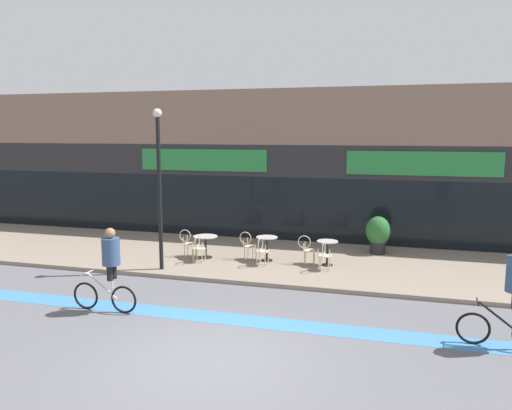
{
  "coord_description": "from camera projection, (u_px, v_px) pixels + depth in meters",
  "views": [
    {
      "loc": [
        3.19,
        -8.23,
        4.22
      ],
      "look_at": [
        -0.58,
        5.22,
        2.16
      ],
      "focal_mm": 35.0,
      "sensor_mm": 36.0,
      "label": 1
    }
  ],
  "objects": [
    {
      "name": "bistro_table_2",
      "position": [
        327.0,
        248.0,
        15.34
      ],
      "size": [
        0.65,
        0.65,
        0.77
      ],
      "color": "black",
      "rests_on": "sidewalk_slab"
    },
    {
      "name": "cafe_chair_2_side",
      "position": [
        307.0,
        248.0,
        15.51
      ],
      "size": [
        0.58,
        0.42,
        0.9
      ],
      "rotation": [
        0.0,
        0.0,
        0.04
      ],
      "color": "beige",
      "rests_on": "sidewalk_slab"
    },
    {
      "name": "storefront_facade",
      "position": [
        314.0,
        165.0,
        20.29
      ],
      "size": [
        40.0,
        4.06,
        5.8
      ],
      "color": "#7F6656",
      "rests_on": "ground"
    },
    {
      "name": "planter_pot",
      "position": [
        378.0,
        233.0,
        16.86
      ],
      "size": [
        0.83,
        0.83,
        1.28
      ],
      "color": "#232326",
      "rests_on": "sidewalk_slab"
    },
    {
      "name": "cafe_chair_0_side",
      "position": [
        188.0,
        241.0,
        16.45
      ],
      "size": [
        0.58,
        0.4,
        0.9
      ],
      "rotation": [
        0.0,
        0.0,
        0.01
      ],
      "color": "beige",
      "rests_on": "sidewalk_slab"
    },
    {
      "name": "cafe_chair_0_near",
      "position": [
        198.0,
        246.0,
        15.68
      ],
      "size": [
        0.4,
        0.58,
        0.9
      ],
      "rotation": [
        0.0,
        0.0,
        1.58
      ],
      "color": "beige",
      "rests_on": "sidewalk_slab"
    },
    {
      "name": "cafe_chair_1_side",
      "position": [
        248.0,
        244.0,
        16.07
      ],
      "size": [
        0.59,
        0.44,
        0.9
      ],
      "rotation": [
        0.0,
        0.0,
        -0.11
      ],
      "color": "beige",
      "rests_on": "sidewalk_slab"
    },
    {
      "name": "lamp_post",
      "position": [
        159.0,
        177.0,
        14.6
      ],
      "size": [
        0.26,
        0.26,
        4.76
      ],
      "color": "black",
      "rests_on": "sidewalk_slab"
    },
    {
      "name": "cafe_chair_1_near",
      "position": [
        261.0,
        249.0,
        15.3
      ],
      "size": [
        0.44,
        0.59,
        0.9
      ],
      "rotation": [
        0.0,
        0.0,
        1.46
      ],
      "color": "beige",
      "rests_on": "sidewalk_slab"
    },
    {
      "name": "bike_lane_stripe",
      "position": [
        243.0,
        320.0,
        11.24
      ],
      "size": [
        36.0,
        0.7,
        0.01
      ],
      "primitive_type": "cube",
      "color": "#3D7AB7",
      "rests_on": "ground"
    },
    {
      "name": "cafe_chair_2_near",
      "position": [
        324.0,
        254.0,
        14.75
      ],
      "size": [
        0.43,
        0.59,
        0.9
      ],
      "rotation": [
        0.0,
        0.0,
        1.51
      ],
      "color": "beige",
      "rests_on": "sidewalk_slab"
    },
    {
      "name": "ground_plane",
      "position": [
        211.0,
        359.0,
        9.31
      ],
      "size": [
        120.0,
        120.0,
        0.0
      ],
      "primitive_type": "plane",
      "color": "#5B5B60"
    },
    {
      "name": "cyclist_0",
      "position": [
        109.0,
        264.0,
        11.61
      ],
      "size": [
        1.69,
        0.48,
        2.02
      ],
      "rotation": [
        0.0,
        0.0,
        3.13
      ],
      "color": "black",
      "rests_on": "ground"
    },
    {
      "name": "sidewalk_slab",
      "position": [
        290.0,
        261.0,
        16.21
      ],
      "size": [
        40.0,
        5.5,
        0.12
      ],
      "primitive_type": "cube",
      "color": "gray",
      "rests_on": "ground"
    },
    {
      "name": "bistro_table_1",
      "position": [
        267.0,
        244.0,
        15.89
      ],
      "size": [
        0.69,
        0.69,
        0.78
      ],
      "color": "black",
      "rests_on": "sidewalk_slab"
    },
    {
      "name": "bistro_table_0",
      "position": [
        206.0,
        242.0,
        16.28
      ],
      "size": [
        0.79,
        0.79,
        0.72
      ],
      "color": "black",
      "rests_on": "sidewalk_slab"
    }
  ]
}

